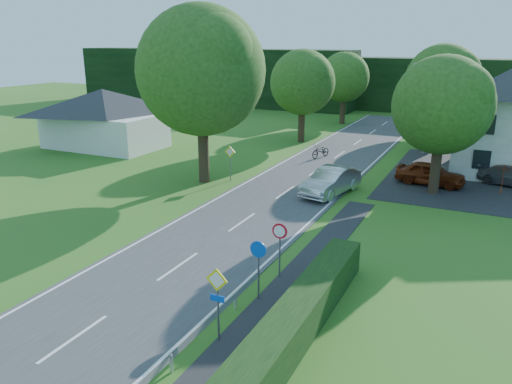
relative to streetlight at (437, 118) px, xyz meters
The scene contains 23 objects.
road 13.59m from the streetlight, 128.88° to the right, with size 7.00×80.00×0.04m, color #3A3A3C.
parking_pad 6.65m from the streetlight, 37.30° to the left, with size 14.00×16.00×0.04m, color black.
line_edge_left 15.73m from the streetlight, 138.52° to the right, with size 0.12×80.00×0.01m, color white.
line_edge_right 11.95m from the streetlight, 115.70° to the right, with size 0.12×80.00×0.01m, color white.
line_centre 13.58m from the streetlight, 128.88° to the right, with size 0.12×80.00×0.01m, color white, non-canonical shape.
tree_main 15.35m from the streetlight, 156.89° to the right, with size 9.40×9.40×11.64m, color #224815, non-canonical shape.
tree_left_far 16.45m from the streetlight, 142.56° to the left, with size 7.00×7.00×8.58m, color #224815, non-canonical shape.
tree_right_far 12.05m from the streetlight, 95.06° to the left, with size 7.40×7.40×9.09m, color #224815, non-canonical shape.
tree_left_back 25.34m from the streetlight, 119.73° to the left, with size 6.60×6.60×8.07m, color #224815, non-canonical shape.
tree_right_back 20.12m from the streetlight, 95.89° to the left, with size 6.20×6.20×7.56m, color #224815, non-canonical shape.
tree_right_mid 2.05m from the streetlight, 77.66° to the right, with size 7.00×7.00×8.58m, color #224815, non-canonical shape.
treeline_left 48.22m from the streetlight, 138.42° to the left, with size 44.00×6.00×8.00m, color black.
treeline_right 36.01m from the streetlight, 90.10° to the left, with size 30.00×5.00×7.00m, color black.
bungalow_left 28.12m from the streetlight, behind, with size 11.00×6.50×5.20m.
streetlight is the anchor object (origin of this frame).
sign_priority_right 22.50m from the streetlight, 99.70° to the right, with size 0.78×0.09×2.59m.
sign_roundabout 19.59m from the streetlight, 101.19° to the right, with size 0.64×0.08×2.37m.
sign_speed_limit 17.64m from the streetlight, 102.46° to the right, with size 0.64×0.11×2.37m.
sign_priority_left 13.80m from the streetlight, 158.22° to the right, with size 0.78×0.09×2.44m.
moving_car 8.21m from the streetlight, 136.56° to the right, with size 1.76×5.05×1.66m, color silver.
motorcycle 10.85m from the streetlight, 154.90° to the left, with size 0.74×2.12×1.11m, color black.
parked_car_red 3.67m from the streetlight, 98.96° to the right, with size 1.79×4.45×1.52m, color maroon.
parasol 5.52m from the streetlight, ahead, with size 2.18×2.22×2.00m, color #AC310D.
Camera 1 is at (11.50, -4.16, 9.38)m, focal length 35.00 mm.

